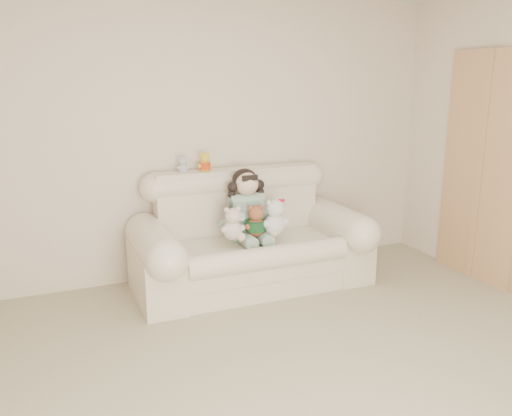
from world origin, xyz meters
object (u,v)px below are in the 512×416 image
at_px(brown_teddy, 256,218).
at_px(white_cat, 275,214).
at_px(seated_child, 247,204).
at_px(cream_teddy, 232,220).
at_px(sofa, 252,231).

bearing_deg(brown_teddy, white_cat, -1.76).
xyz_separation_m(seated_child, brown_teddy, (0.01, -0.20, -0.08)).
bearing_deg(brown_teddy, cream_teddy, -167.70).
bearing_deg(white_cat, cream_teddy, 168.70).
relative_size(sofa, cream_teddy, 6.16).
bearing_deg(white_cat, brown_teddy, 160.83).
distance_m(brown_teddy, white_cat, 0.17).
relative_size(white_cat, cream_teddy, 1.15).
height_order(sofa, brown_teddy, sofa).
relative_size(brown_teddy, white_cat, 0.86).
bearing_deg(cream_teddy, seated_child, 49.30).
relative_size(seated_child, white_cat, 1.67).
distance_m(sofa, white_cat, 0.28).
bearing_deg(seated_child, sofa, -76.01).
height_order(seated_child, brown_teddy, seated_child).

